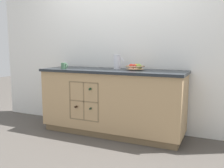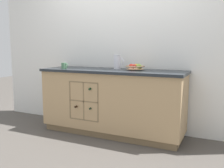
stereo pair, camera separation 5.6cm
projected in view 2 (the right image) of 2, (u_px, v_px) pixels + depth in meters
ground_plane at (112, 133)px, 3.49m from camera, size 14.00×14.00×0.00m
back_wall at (122, 42)px, 3.63m from camera, size 4.40×0.06×2.55m
kitchen_island at (112, 101)px, 3.43m from camera, size 1.99×0.62×0.89m
fruit_bowl at (135, 67)px, 3.32m from camera, size 0.25×0.25×0.08m
white_pitcher at (117, 62)px, 3.44m from camera, size 0.15×0.10×0.20m
ceramic_mug at (64, 66)px, 3.49m from camera, size 0.11×0.07×0.09m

